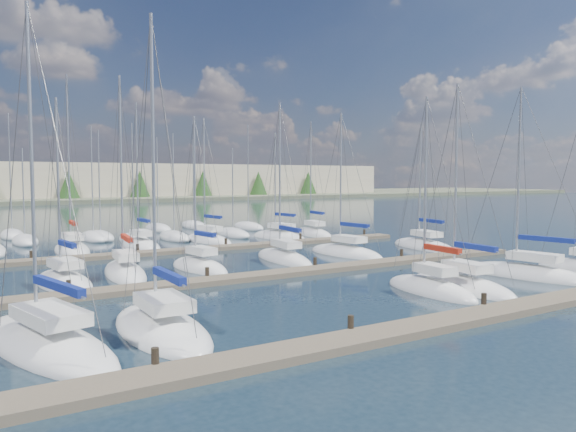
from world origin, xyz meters
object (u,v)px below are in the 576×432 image
sailboat_l (346,253)px  sailboat_q (279,237)px  sailboat_n (72,249)px  sailboat_e (462,286)px  sailboat_d (431,289)px  sailboat_k (284,258)px  sailboat_r (313,233)px  sailboat_p (208,240)px  sailboat_j (199,267)px  sailboat_f (527,274)px  sailboat_o (141,245)px  sailboat_b (46,344)px  sailboat_m (424,246)px  sailboat_c (161,329)px  sailboat_i (125,272)px  sailboat_h (64,282)px

sailboat_l → sailboat_q: 13.40m
sailboat_n → sailboat_e: 32.38m
sailboat_d → sailboat_k: (-0.71, 14.21, -0.00)m
sailboat_d → sailboat_r: bearing=72.8°
sailboat_p → sailboat_q: size_ratio=1.10×
sailboat_j → sailboat_l: bearing=-3.9°
sailboat_q → sailboat_d: bearing=-111.1°
sailboat_n → sailboat_e: bearing=-57.3°
sailboat_f → sailboat_d: sailboat_f is taller
sailboat_o → sailboat_q: 14.36m
sailboat_j → sailboat_b: bearing=-137.5°
sailboat_o → sailboat_p: sailboat_o is taller
sailboat_n → sailboat_o: sailboat_n is taller
sailboat_m → sailboat_d: bearing=-124.6°
sailboat_c → sailboat_b: bearing=177.2°
sailboat_l → sailboat_n: 23.14m
sailboat_i → sailboat_d: 19.12m
sailboat_i → sailboat_q: (19.64, 13.27, -0.02)m
sailboat_d → sailboat_o: bearing=110.1°
sailboat_i → sailboat_o: (5.28, 13.61, -0.00)m
sailboat_l → sailboat_n: bearing=138.4°
sailboat_j → sailboat_h: sailboat_h is taller
sailboat_l → sailboat_p: sailboat_p is taller
sailboat_j → sailboat_q: 20.13m
sailboat_c → sailboat_e: size_ratio=1.11×
sailboat_n → sailboat_i: sailboat_n is taller
sailboat_r → sailboat_k: size_ratio=1.03×
sailboat_d → sailboat_f: bearing=6.4°
sailboat_h → sailboat_c: sailboat_c is taller
sailboat_m → sailboat_k: bearing=-170.6°
sailboat_l → sailboat_o: bearing=128.3°
sailboat_p → sailboat_q: (7.42, -1.15, -0.02)m
sailboat_f → sailboat_q: bearing=84.3°
sailboat_l → sailboat_k: sailboat_k is taller
sailboat_j → sailboat_e: 17.22m
sailboat_n → sailboat_c: sailboat_n is taller
sailboat_h → sailboat_p: (16.21, 15.93, 0.01)m
sailboat_o → sailboat_c: bearing=-106.4°
sailboat_k → sailboat_e: bearing=-72.6°
sailboat_m → sailboat_b: size_ratio=0.87×
sailboat_i → sailboat_q: size_ratio=1.17×
sailboat_k → sailboat_h: bearing=-169.1°
sailboat_j → sailboat_o: bearing=82.6°
sailboat_h → sailboat_q: bearing=26.0°
sailboat_k → sailboat_n: bearing=137.6°
sailboat_m → sailboat_e: bearing=-119.1°
sailboat_c → sailboat_p: sailboat_c is taller
sailboat_h → sailboat_e: 22.96m
sailboat_b → sailboat_r: 42.04m
sailboat_o → sailboat_q: bearing=-2.0°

